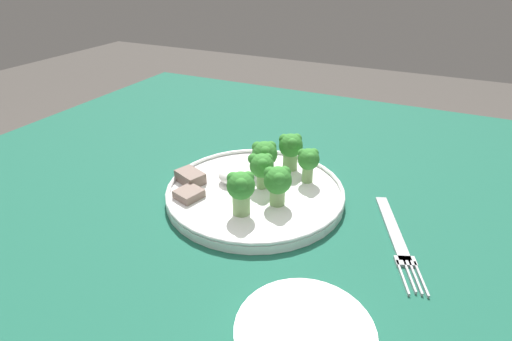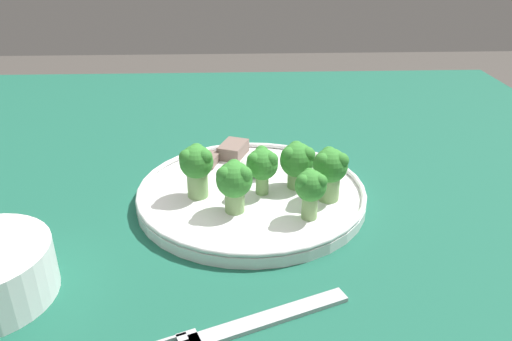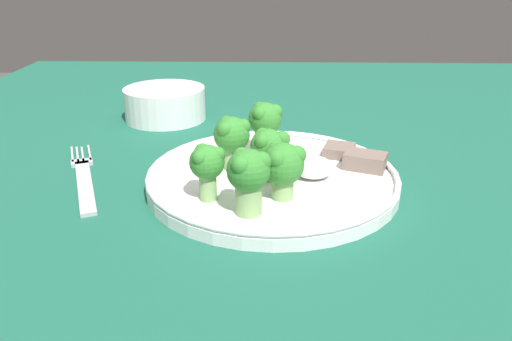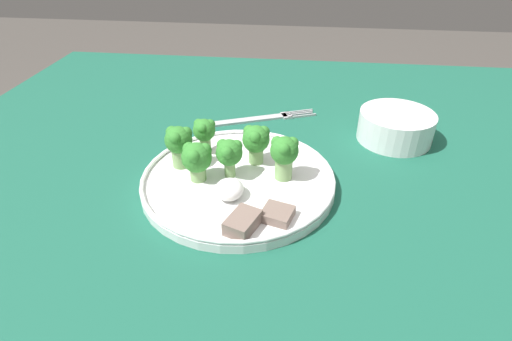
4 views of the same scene
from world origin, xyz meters
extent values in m
cube|color=#195642|center=(0.00, 0.00, 0.75)|extent=(1.10, 1.19, 0.03)
cylinder|color=brown|center=(0.49, -0.54, 0.37)|extent=(0.06, 0.06, 0.73)
cylinder|color=white|center=(-0.01, -0.08, 0.77)|extent=(0.26, 0.26, 0.01)
torus|color=white|center=(-0.01, -0.08, 0.78)|extent=(0.26, 0.26, 0.01)
cube|color=#B2B2B7|center=(-0.20, -0.09, 0.76)|extent=(0.06, 0.13, 0.00)
cylinder|color=#7FA866|center=(-0.02, -0.02, 0.79)|extent=(0.02, 0.02, 0.03)
sphere|color=#337F2D|center=(-0.02, -0.02, 0.82)|extent=(0.04, 0.04, 0.04)
sphere|color=#337F2D|center=(-0.01, -0.02, 0.82)|extent=(0.02, 0.02, 0.02)
sphere|color=#337F2D|center=(-0.02, -0.01, 0.82)|extent=(0.02, 0.02, 0.02)
sphere|color=#337F2D|center=(-0.02, -0.03, 0.82)|extent=(0.02, 0.02, 0.02)
cylinder|color=#7FA866|center=(-0.03, -0.16, 0.79)|extent=(0.02, 0.02, 0.03)
sphere|color=#337F2D|center=(-0.03, -0.16, 0.81)|extent=(0.04, 0.04, 0.04)
sphere|color=#337F2D|center=(-0.02, -0.16, 0.82)|extent=(0.02, 0.02, 0.02)
sphere|color=#337F2D|center=(-0.04, -0.15, 0.82)|extent=(0.02, 0.02, 0.02)
sphere|color=#337F2D|center=(-0.04, -0.17, 0.82)|extent=(0.02, 0.02, 0.02)
cylinder|color=#7FA866|center=(-0.01, -0.09, 0.79)|extent=(0.01, 0.01, 0.02)
sphere|color=#337F2D|center=(-0.01, -0.09, 0.81)|extent=(0.04, 0.04, 0.04)
sphere|color=#337F2D|center=(0.00, -0.09, 0.82)|extent=(0.02, 0.02, 0.02)
sphere|color=#337F2D|center=(-0.02, -0.08, 0.82)|extent=(0.02, 0.02, 0.02)
sphere|color=#337F2D|center=(-0.02, -0.10, 0.82)|extent=(0.02, 0.02, 0.02)
cylinder|color=#7FA866|center=(-0.05, -0.06, 0.79)|extent=(0.02, 0.02, 0.02)
sphere|color=#337F2D|center=(-0.05, -0.06, 0.81)|extent=(0.04, 0.04, 0.04)
sphere|color=#337F2D|center=(-0.04, -0.06, 0.82)|extent=(0.02, 0.02, 0.02)
sphere|color=#337F2D|center=(-0.06, -0.05, 0.82)|extent=(0.02, 0.02, 0.02)
sphere|color=#337F2D|center=(-0.06, -0.07, 0.82)|extent=(0.02, 0.02, 0.02)
cylinder|color=#7FA866|center=(-0.07, -0.13, 0.79)|extent=(0.02, 0.02, 0.03)
sphere|color=#337F2D|center=(-0.07, -0.13, 0.81)|extent=(0.03, 0.03, 0.03)
sphere|color=#337F2D|center=(-0.06, -0.13, 0.82)|extent=(0.01, 0.01, 0.01)
sphere|color=#337F2D|center=(-0.07, -0.13, 0.82)|extent=(0.01, 0.01, 0.01)
sphere|color=#337F2D|center=(-0.07, -0.14, 0.82)|extent=(0.01, 0.01, 0.01)
cylinder|color=#7FA866|center=(0.00, -0.13, 0.78)|extent=(0.02, 0.02, 0.02)
sphere|color=#337F2D|center=(0.00, -0.13, 0.81)|extent=(0.04, 0.04, 0.04)
sphere|color=#337F2D|center=(0.01, -0.13, 0.82)|extent=(0.02, 0.02, 0.02)
sphere|color=#337F2D|center=(-0.01, -0.12, 0.82)|extent=(0.02, 0.02, 0.02)
sphere|color=#337F2D|center=(-0.01, -0.14, 0.82)|extent=(0.02, 0.02, 0.02)
cube|color=#756056|center=(0.07, -0.02, 0.78)|extent=(0.04, 0.04, 0.01)
cube|color=#756056|center=(0.09, -0.06, 0.78)|extent=(0.05, 0.04, 0.02)
ellipsoid|color=white|center=(0.03, -0.08, 0.78)|extent=(0.04, 0.04, 0.02)
camera|label=1|loc=(-0.23, 0.38, 1.08)|focal=28.00mm
camera|label=2|loc=(-0.51, -0.06, 1.05)|focal=35.00mm
camera|label=3|loc=(-0.01, -0.55, 0.98)|focal=35.00mm
camera|label=4|loc=(0.43, 0.00, 1.08)|focal=28.00mm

